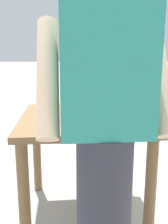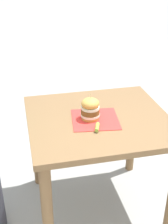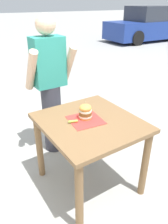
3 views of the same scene
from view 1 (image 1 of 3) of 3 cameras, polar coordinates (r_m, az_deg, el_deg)
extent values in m
plane|color=#9E9E99|center=(2.20, -0.24, -21.20)|extent=(80.00, 80.00, 0.00)
cube|color=brown|center=(1.88, -0.26, -1.42)|extent=(0.88, 0.94, 0.04)
cylinder|color=brown|center=(2.44, 7.92, -7.85)|extent=(0.07, 0.07, 0.75)
cylinder|color=brown|center=(2.40, -10.22, -8.35)|extent=(0.07, 0.07, 0.75)
cylinder|color=brown|center=(1.73, 14.18, -17.26)|extent=(0.07, 0.07, 0.75)
cylinder|color=brown|center=(1.66, -12.87, -18.49)|extent=(0.07, 0.07, 0.75)
cube|color=red|center=(1.85, 0.66, -0.97)|extent=(0.34, 0.34, 0.00)
cylinder|color=gold|center=(1.82, 0.20, -0.83)|extent=(0.12, 0.12, 0.02)
cylinder|color=silver|center=(1.81, 0.20, -0.27)|extent=(0.13, 0.13, 0.02)
cylinder|color=brown|center=(1.81, 0.21, 0.52)|extent=(0.12, 0.12, 0.04)
cylinder|color=silver|center=(1.80, 0.21, 1.32)|extent=(0.12, 0.12, 0.02)
ellipsoid|color=gold|center=(1.80, 0.21, 2.23)|extent=(0.12, 0.12, 0.07)
cylinder|color=#D1B77F|center=(1.79, 0.21, 3.64)|extent=(0.00, 0.00, 0.05)
cylinder|color=#8EA83D|center=(1.84, 4.65, -0.61)|extent=(0.09, 0.05, 0.02)
cube|color=teal|center=(1.03, 4.92, 10.23)|extent=(0.36, 0.22, 0.56)
cylinder|color=beige|center=(1.15, 15.80, 7.56)|extent=(0.09, 0.34, 0.50)
cylinder|color=beige|center=(1.08, -7.91, 7.61)|extent=(0.09, 0.34, 0.50)
camera|label=2|loc=(2.39, 53.61, 21.37)|focal=50.00mm
camera|label=3|loc=(3.55, 15.62, 21.47)|focal=35.00mm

